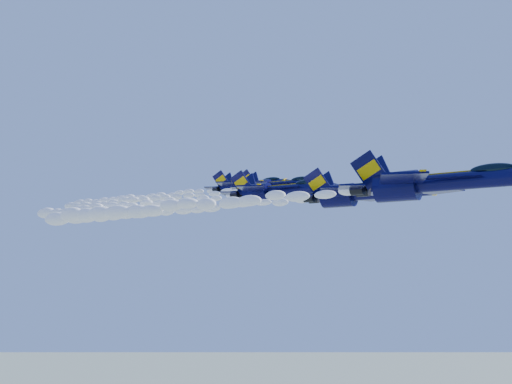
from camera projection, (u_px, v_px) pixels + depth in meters
The scene contains 10 objects.
jet_lead at pixel (437, 182), 47.00m from camera, with size 16.89×13.85×6.28m.
smoke_trail_jet_lead at pixel (176, 207), 61.96m from camera, with size 41.86×1.88×1.69m, color white.
jet_second at pixel (367, 193), 62.49m from camera, with size 17.10×14.03×6.36m.
smoke_trail_jet_second at pixel (171, 210), 77.50m from camera, with size 41.86×1.91×1.72m, color white.
jet_third at pixel (279, 190), 74.56m from camera, with size 16.34×13.41×6.07m.
smoke_trail_jet_third at pixel (125, 206), 89.40m from camera, with size 41.86×1.82×1.64m, color white.
jet_fourth at pixel (278, 185), 89.74m from camera, with size 15.94×13.08×5.92m.
smoke_trail_jet_fourth at pixel (147, 199), 104.49m from camera, with size 41.86×1.78×1.60m, color white.
jet_fifth at pixel (250, 186), 100.58m from camera, with size 17.12×14.04×6.36m.
smoke_trail_jet_fifth at pixel (133, 199), 115.60m from camera, with size 41.86×1.91×1.72m, color white.
Camera 1 is at (34.27, -61.11, 144.86)m, focal length 40.00 mm.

